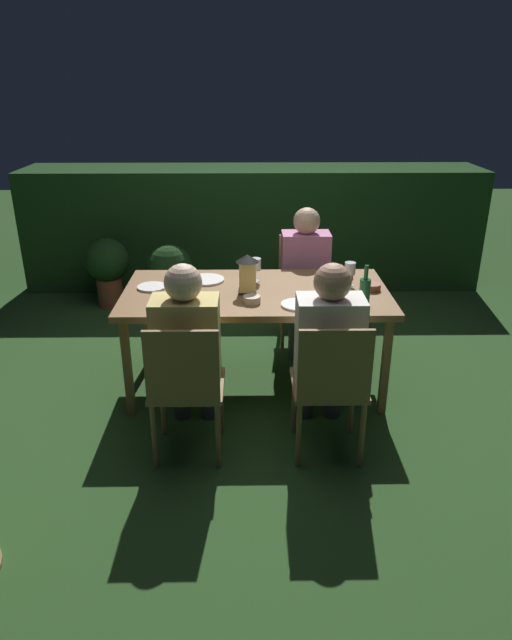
{
  "coord_description": "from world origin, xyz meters",
  "views": [
    {
      "loc": [
        -0.05,
        -3.61,
        2.06
      ],
      "look_at": [
        0.0,
        0.0,
        0.51
      ],
      "focal_mm": 31.53,
      "sensor_mm": 36.0,
      "label": 1
    }
  ],
  "objects_px": {
    "wine_glass_b": "(194,288)",
    "plate_c": "(329,293)",
    "chair_side_left_b": "(331,384)",
    "wine_glass_c": "(350,270)",
    "green_bottle_on_table": "(365,293)",
    "plate_b": "(298,305)",
    "chair_side_right_b": "(303,283)",
    "plate_a": "(206,280)",
    "lantern_centerpiece": "(247,271)",
    "plate_d": "(152,287)",
    "bowl_olives": "(343,273)",
    "person_in_pink": "(306,273)",
    "bowl_bread": "(252,299)",
    "chair_side_left_a": "(186,385)",
    "wine_glass_a": "(255,265)",
    "bowl_salad": "(372,286)",
    "dining_table": "(256,298)",
    "potted_plant_corner": "(170,274)",
    "potted_plant_by_hedge": "(108,266)",
    "person_in_cream": "(327,344)"
  },
  "relations": [
    {
      "from": "lantern_centerpiece",
      "to": "wine_glass_a",
      "type": "bearing_deg",
      "value": 76.52
    },
    {
      "from": "bowl_bread",
      "to": "potted_plant_corner",
      "type": "xyz_separation_m",
      "value": [
        -0.76,
        1.67,
        -0.38
      ]
    },
    {
      "from": "potted_plant_by_hedge",
      "to": "wine_glass_a",
      "type": "bearing_deg",
      "value": -44.92
    },
    {
      "from": "green_bottle_on_table",
      "to": "potted_plant_corner",
      "type": "bearing_deg",
      "value": 129.08
    },
    {
      "from": "wine_glass_b",
      "to": "bowl_bread",
      "type": "bearing_deg",
      "value": 7.02
    },
    {
      "from": "plate_b",
      "to": "potted_plant_corner",
      "type": "relative_size",
      "value": 0.33
    },
    {
      "from": "chair_side_right_b",
      "to": "person_in_pink",
      "type": "height_order",
      "value": "person_in_pink"
    },
    {
      "from": "lantern_centerpiece",
      "to": "plate_d",
      "type": "relative_size",
      "value": 1.31
    },
    {
      "from": "chair_side_right_b",
      "to": "plate_c",
      "type": "height_order",
      "value": "chair_side_right_b"
    },
    {
      "from": "wine_glass_a",
      "to": "wine_glass_b",
      "type": "bearing_deg",
      "value": -129.61
    },
    {
      "from": "chair_side_right_b",
      "to": "person_in_cream",
      "type": "bearing_deg",
      "value": -90.0
    },
    {
      "from": "plate_d",
      "to": "wine_glass_b",
      "type": "bearing_deg",
      "value": -45.64
    },
    {
      "from": "chair_side_left_b",
      "to": "wine_glass_c",
      "type": "height_order",
      "value": "wine_glass_c"
    },
    {
      "from": "dining_table",
      "to": "green_bottle_on_table",
      "type": "relative_size",
      "value": 6.24
    },
    {
      "from": "dining_table",
      "to": "bowl_salad",
      "type": "distance_m",
      "value": 0.8
    },
    {
      "from": "person_in_cream",
      "to": "wine_glass_c",
      "type": "bearing_deg",
      "value": 71.81
    },
    {
      "from": "green_bottle_on_table",
      "to": "plate_b",
      "type": "height_order",
      "value": "green_bottle_on_table"
    },
    {
      "from": "chair_side_right_b",
      "to": "plate_a",
      "type": "relative_size",
      "value": 3.38
    },
    {
      "from": "chair_side_left_b",
      "to": "potted_plant_by_hedge",
      "type": "xyz_separation_m",
      "value": [
        -1.82,
        2.45,
        -0.08
      ]
    },
    {
      "from": "wine_glass_b",
      "to": "plate_a",
      "type": "xyz_separation_m",
      "value": [
        0.04,
        0.48,
        -0.11
      ]
    },
    {
      "from": "chair_side_left_a",
      "to": "plate_a",
      "type": "relative_size",
      "value": 3.38
    },
    {
      "from": "chair_side_right_b",
      "to": "plate_d",
      "type": "height_order",
      "value": "chair_side_right_b"
    },
    {
      "from": "chair_side_left_b",
      "to": "person_in_pink",
      "type": "height_order",
      "value": "person_in_pink"
    },
    {
      "from": "wine_glass_c",
      "to": "plate_c",
      "type": "height_order",
      "value": "wine_glass_c"
    },
    {
      "from": "bowl_salad",
      "to": "plate_d",
      "type": "bearing_deg",
      "value": 177.81
    },
    {
      "from": "dining_table",
      "to": "plate_c",
      "type": "bearing_deg",
      "value": -8.43
    },
    {
      "from": "chair_side_left_a",
      "to": "green_bottle_on_table",
      "type": "bearing_deg",
      "value": 24.63
    },
    {
      "from": "plate_c",
      "to": "plate_b",
      "type": "bearing_deg",
      "value": -137.23
    },
    {
      "from": "chair_side_left_b",
      "to": "lantern_centerpiece",
      "type": "xyz_separation_m",
      "value": [
        -0.47,
        0.82,
        0.4
      ]
    },
    {
      "from": "lantern_centerpiece",
      "to": "plate_d",
      "type": "distance_m",
      "value": 0.68
    },
    {
      "from": "green_bottle_on_table",
      "to": "dining_table",
      "type": "bearing_deg",
      "value": 151.71
    },
    {
      "from": "bowl_bread",
      "to": "chair_side_right_b",
      "type": "bearing_deg",
      "value": 68.0
    },
    {
      "from": "chair_side_right_b",
      "to": "plate_c",
      "type": "relative_size",
      "value": 4.28
    },
    {
      "from": "plate_a",
      "to": "potted_plant_by_hedge",
      "type": "height_order",
      "value": "plate_a"
    },
    {
      "from": "green_bottle_on_table",
      "to": "plate_b",
      "type": "distance_m",
      "value": 0.42
    },
    {
      "from": "dining_table",
      "to": "chair_side_left_b",
      "type": "distance_m",
      "value": 0.96
    },
    {
      "from": "bowl_olives",
      "to": "wine_glass_c",
      "type": "bearing_deg",
      "value": -85.16
    },
    {
      "from": "plate_a",
      "to": "bowl_salad",
      "type": "bearing_deg",
      "value": -10.24
    },
    {
      "from": "wine_glass_a",
      "to": "plate_c",
      "type": "bearing_deg",
      "value": -28.25
    },
    {
      "from": "plate_d",
      "to": "bowl_olives",
      "type": "distance_m",
      "value": 1.37
    },
    {
      "from": "plate_d",
      "to": "bowl_bread",
      "type": "xyz_separation_m",
      "value": [
        0.69,
        -0.29,
        0.02
      ]
    },
    {
      "from": "person_in_pink",
      "to": "bowl_bread",
      "type": "xyz_separation_m",
      "value": [
        -0.44,
        -0.89,
        0.12
      ]
    },
    {
      "from": "wine_glass_b",
      "to": "plate_c",
      "type": "height_order",
      "value": "wine_glass_b"
    },
    {
      "from": "green_bottle_on_table",
      "to": "plate_d",
      "type": "xyz_separation_m",
      "value": [
        -1.39,
        0.42,
        -0.1
      ]
    },
    {
      "from": "plate_c",
      "to": "dining_table",
      "type": "bearing_deg",
      "value": 171.57
    },
    {
      "from": "person_in_pink",
      "to": "plate_a",
      "type": "height_order",
      "value": "person_in_pink"
    },
    {
      "from": "wine_glass_a",
      "to": "plate_d",
      "type": "height_order",
      "value": "wine_glass_a"
    },
    {
      "from": "green_bottle_on_table",
      "to": "wine_glass_b",
      "type": "relative_size",
      "value": 1.72
    },
    {
      "from": "dining_table",
      "to": "bowl_olives",
      "type": "height_order",
      "value": "bowl_olives"
    },
    {
      "from": "chair_side_left_b",
      "to": "plate_c",
      "type": "relative_size",
      "value": 4.28
    }
  ]
}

